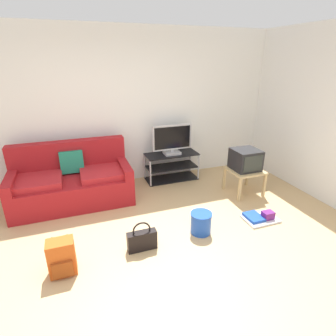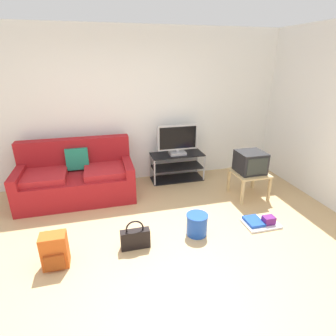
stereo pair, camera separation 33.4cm
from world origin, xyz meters
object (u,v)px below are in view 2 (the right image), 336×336
Objects in this scene: cleaning_bucket at (197,224)px; tv_stand at (177,167)px; handbag at (135,238)px; flat_tv at (178,140)px; crt_tv at (250,162)px; backpack at (55,251)px; floor_tray at (261,222)px; couch at (77,178)px; side_table at (249,176)px.

tv_stand is at bearing 82.13° from cleaning_bucket.
handbag reaches higher than cleaning_bucket.
crt_tv is (0.97, -0.92, -0.18)m from flat_tv.
floor_tray is at bearing 24.14° from backpack.
cleaning_bucket is at bearing -97.87° from tv_stand.
crt_tv is (0.97, -0.94, 0.35)m from tv_stand.
cleaning_bucket is at bearing -145.74° from crt_tv.
cleaning_bucket is at bearing 26.52° from backpack.
flat_tv is at bearing 65.26° from backpack.
tv_stand is at bearing 90.00° from flat_tv.
flat_tv reaches higher than handbag.
flat_tv reaches higher than crt_tv.
floor_tray is at bearing -31.25° from couch.
handbag is (0.73, -1.57, -0.20)m from couch.
backpack reaches higher than floor_tray.
handbag is 1.78m from floor_tray.
couch reaches higher than floor_tray.
side_table is (0.97, -0.96, 0.11)m from tv_stand.
handbag is at bearing 26.79° from backpack.
couch is 2.17m from cleaning_bucket.
side_table is at bearing -44.05° from flat_tv.
backpack is 0.91m from handbag.
crt_tv reaches higher than cleaning_bucket.
handbag is at bearing -178.52° from floor_tray.
crt_tv is 1.54m from cleaning_bucket.
crt_tv is at bearing 90.00° from side_table.
flat_tv is 1.84× the size of backpack.
flat_tv is at bearing 136.45° from crt_tv.
cleaning_bucket is (-0.25, -1.75, -0.63)m from flat_tv.
tv_stand is 2.43× the size of backpack.
couch is 2.86m from side_table.
handbag is (-1.07, -1.84, -0.12)m from tv_stand.
flat_tv is 2.81m from backpack.
backpack is (-2.95, -0.99, -0.41)m from crt_tv.
crt_tv reaches higher than side_table.
tv_stand is 2.56× the size of handbag.
floor_tray is (0.95, -0.03, -0.12)m from cleaning_bucket.
handbag is at bearing -175.07° from cleaning_bucket.
handbag is 0.81× the size of floor_tray.
side_table is at bearing 23.37° from handbag.
couch is 6.20× the size of cleaning_bucket.
crt_tv is at bearing -44.24° from tv_stand.
side_table is 1.34× the size of backpack.
couch is 1.67m from backpack.
side_table reaches higher than handbag.
tv_stand is 2.06× the size of floor_tray.
cleaning_bucket is at bearing -97.97° from flat_tv.
floor_tray is at bearing -107.33° from crt_tv.
handbag is (-1.07, -1.82, -0.65)m from flat_tv.
crt_tv reaches higher than backpack.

